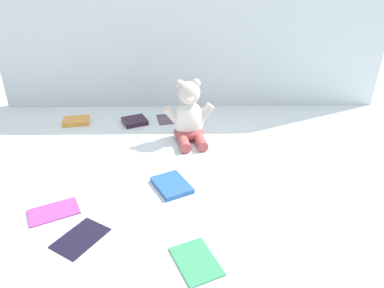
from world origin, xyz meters
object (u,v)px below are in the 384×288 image
(book_case_3, at_px, (197,261))
(book_case_4, at_px, (166,119))
(book_case_0, at_px, (81,237))
(book_case_2, at_px, (76,121))
(book_case_1, at_px, (135,121))
(teddy_bear, at_px, (189,118))
(book_case_5, at_px, (172,185))
(book_case_6, at_px, (54,211))

(book_case_3, height_order, book_case_4, book_case_3)
(book_case_0, height_order, book_case_2, book_case_2)
(book_case_1, height_order, book_case_3, book_case_1)
(teddy_bear, distance_m, book_case_4, 0.22)
(book_case_0, distance_m, book_case_2, 0.72)
(book_case_4, bearing_deg, book_case_3, -93.98)
(book_case_0, xyz_separation_m, book_case_1, (0.05, 0.68, 0.01))
(book_case_5, bearing_deg, book_case_1, -97.31)
(teddy_bear, relative_size, book_case_0, 1.83)
(book_case_0, height_order, book_case_1, book_case_1)
(teddy_bear, height_order, book_case_6, teddy_bear)
(book_case_0, bearing_deg, book_case_2, -42.02)
(book_case_5, bearing_deg, teddy_bear, -127.28)
(book_case_2, height_order, book_case_6, book_case_2)
(teddy_bear, xyz_separation_m, book_case_1, (-0.23, 0.14, -0.08))
(book_case_2, relative_size, book_case_4, 1.01)
(book_case_2, height_order, book_case_3, book_case_2)
(book_case_0, xyz_separation_m, book_case_6, (-0.10, 0.10, 0.00))
(teddy_bear, bearing_deg, book_case_3, -98.58)
(book_case_1, height_order, book_case_6, book_case_1)
(book_case_0, xyz_separation_m, book_case_5, (0.22, 0.22, 0.00))
(book_case_5, bearing_deg, book_case_4, -112.50)
(book_case_0, height_order, book_case_6, book_case_6)
(book_case_2, bearing_deg, book_case_4, -95.13)
(book_case_3, distance_m, book_case_6, 0.43)
(book_case_0, bearing_deg, book_case_3, -163.69)
(teddy_bear, height_order, book_case_2, teddy_bear)
(book_case_3, bearing_deg, book_case_2, 98.40)
(teddy_bear, distance_m, book_case_0, 0.61)
(book_case_5, height_order, book_case_6, book_case_5)
(book_case_6, bearing_deg, book_case_0, -162.75)
(book_case_6, bearing_deg, book_case_5, -97.08)
(book_case_1, bearing_deg, book_case_4, 80.63)
(teddy_bear, bearing_deg, book_case_5, -109.59)
(book_case_3, height_order, book_case_5, book_case_5)
(book_case_3, bearing_deg, book_case_0, 140.61)
(book_case_2, distance_m, book_case_3, 0.91)
(book_case_4, relative_size, book_case_6, 0.80)
(book_case_2, relative_size, book_case_3, 0.83)
(book_case_3, bearing_deg, book_case_1, 83.68)
(book_case_4, height_order, book_case_5, book_case_5)
(book_case_0, bearing_deg, book_case_1, -61.92)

